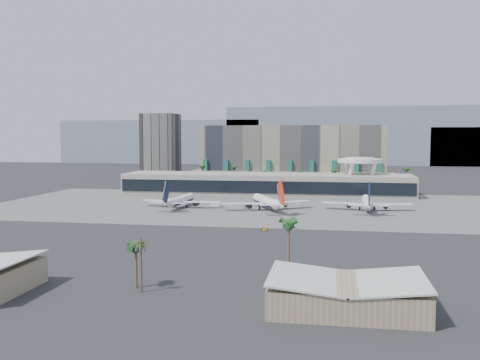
% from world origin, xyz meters
% --- Properties ---
extents(ground, '(900.00, 900.00, 0.00)m').
position_xyz_m(ground, '(0.00, 0.00, 0.00)').
color(ground, '#232326').
rests_on(ground, ground).
extents(apron_pad, '(260.00, 130.00, 0.06)m').
position_xyz_m(apron_pad, '(0.00, 55.00, 0.03)').
color(apron_pad, '#5B5B59').
rests_on(apron_pad, ground).
extents(mountain_ridge, '(680.00, 60.00, 70.00)m').
position_xyz_m(mountain_ridge, '(27.88, 470.00, 29.89)').
color(mountain_ridge, gray).
rests_on(mountain_ridge, ground).
extents(hotel, '(140.00, 30.00, 42.00)m').
position_xyz_m(hotel, '(10.00, 174.41, 16.81)').
color(hotel, tan).
rests_on(hotel, ground).
extents(office_tower, '(30.00, 30.00, 52.00)m').
position_xyz_m(office_tower, '(-95.00, 200.00, 22.94)').
color(office_tower, black).
rests_on(office_tower, ground).
extents(terminal, '(170.00, 32.50, 14.50)m').
position_xyz_m(terminal, '(0.00, 109.84, 6.52)').
color(terminal, '#B8B0A2').
rests_on(terminal, ground).
extents(saucer_structure, '(26.00, 26.00, 21.89)m').
position_xyz_m(saucer_structure, '(55.00, 116.00, 18.45)').
color(saucer_structure, white).
rests_on(saucer_structure, ground).
extents(palm_row, '(157.80, 2.80, 13.10)m').
position_xyz_m(palm_row, '(7.00, 145.00, 10.50)').
color(palm_row, brown).
rests_on(palm_row, ground).
extents(hangar_right, '(30.55, 20.60, 6.89)m').
position_xyz_m(hangar_right, '(42.00, -100.00, 2.95)').
color(hangar_right, gray).
rests_on(hangar_right, ground).
extents(utility_pole, '(3.20, 0.85, 12.00)m').
position_xyz_m(utility_pole, '(-2.00, -96.09, 7.14)').
color(utility_pole, '#4C3826').
rests_on(utility_pole, ground).
extents(airliner_left, '(40.05, 41.34, 14.27)m').
position_xyz_m(airliner_left, '(-33.18, 40.85, 3.60)').
color(airliner_left, white).
rests_on(airliner_left, ground).
extents(airliner_centre, '(40.75, 41.92, 15.57)m').
position_xyz_m(airliner_centre, '(9.26, 40.09, 3.93)').
color(airliner_centre, white).
rests_on(airliner_centre, ground).
extents(airliner_right, '(41.64, 42.85, 14.79)m').
position_xyz_m(airliner_right, '(54.97, 46.04, 3.73)').
color(airliner_right, white).
rests_on(airliner_right, ground).
extents(service_vehicle_a, '(4.68, 2.29, 2.28)m').
position_xyz_m(service_vehicle_a, '(-17.69, 49.34, 1.14)').
color(service_vehicle_a, silver).
rests_on(service_vehicle_a, ground).
extents(service_vehicle_b, '(4.01, 2.73, 1.90)m').
position_xyz_m(service_vehicle_b, '(0.36, 37.74, 0.95)').
color(service_vehicle_b, silver).
rests_on(service_vehicle_b, ground).
extents(taxiway_sign, '(2.32, 0.55, 1.05)m').
position_xyz_m(taxiway_sign, '(14.93, -15.33, 0.52)').
color(taxiway_sign, black).
rests_on(taxiway_sign, ground).
extents(near_palm_a, '(6.00, 6.00, 10.76)m').
position_xyz_m(near_palm_a, '(-4.42, -92.77, 7.95)').
color(near_palm_a, brown).
rests_on(near_palm_a, ground).
extents(near_palm_b, '(6.00, 6.00, 14.44)m').
position_xyz_m(near_palm_b, '(28.77, -78.64, 11.55)').
color(near_palm_b, brown).
rests_on(near_palm_b, ground).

